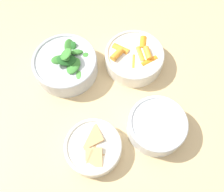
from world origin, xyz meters
TOP-DOWN VIEW (x-y plane):
  - ground_plane at (0.00, 0.00)m, footprint 10.00×10.00m
  - dining_table at (0.00, 0.00)m, footprint 1.12×0.90m
  - bowl_carrots at (-0.07, 0.07)m, footprint 0.17×0.17m
  - bowl_greens at (-0.07, -0.13)m, footprint 0.18×0.18m
  - bowl_beans_hotdog at (0.15, 0.08)m, footprint 0.15×0.15m
  - bowl_cookies at (0.18, -0.09)m, footprint 0.14×0.14m

SIDE VIEW (x-z plane):
  - ground_plane at x=0.00m, z-range 0.00..0.00m
  - dining_table at x=0.00m, z-range 0.26..1.01m
  - bowl_cookies at x=0.18m, z-range 0.75..0.80m
  - bowl_beans_hotdog at x=0.15m, z-range 0.75..0.81m
  - bowl_carrots at x=-0.07m, z-range 0.75..0.81m
  - bowl_greens at x=-0.07m, z-range 0.73..0.84m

